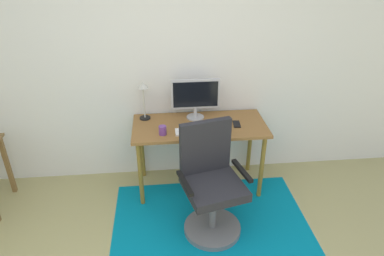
{
  "coord_description": "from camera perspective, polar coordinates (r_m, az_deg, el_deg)",
  "views": [
    {
      "loc": [
        0.01,
        -1.18,
        2.32
      ],
      "look_at": [
        0.29,
        1.58,
        0.84
      ],
      "focal_mm": 32.33,
      "sensor_mm": 36.0,
      "label": 1
    }
  ],
  "objects": [
    {
      "name": "keyboard",
      "position": [
        3.28,
        0.98,
        -0.53
      ],
      "size": [
        0.43,
        0.13,
        0.02
      ],
      "primitive_type": "cube",
      "color": "white",
      "rests_on": "desk"
    },
    {
      "name": "desk",
      "position": [
        3.46,
        1.24,
        -0.68
      ],
      "size": [
        1.32,
        0.6,
        0.74
      ],
      "color": "brown",
      "rests_on": "ground"
    },
    {
      "name": "wall_back",
      "position": [
        3.53,
        -5.75,
        11.12
      ],
      "size": [
        6.0,
        0.1,
        2.6
      ],
      "primitive_type": "cube",
      "color": "silver",
      "rests_on": "ground"
    },
    {
      "name": "office_chair",
      "position": [
        3.07,
        3.14,
        -9.92
      ],
      "size": [
        0.62,
        0.58,
        1.02
      ],
      "rotation": [
        0.0,
        0.0,
        0.24
      ],
      "color": "slate",
      "rests_on": "ground"
    },
    {
      "name": "area_rug",
      "position": [
        3.38,
        3.08,
        -15.26
      ],
      "size": [
        1.82,
        1.26,
        0.01
      ],
      "primitive_type": "cube",
      "color": "#057597",
      "rests_on": "ground"
    },
    {
      "name": "monitor",
      "position": [
        3.46,
        0.57,
        5.34
      ],
      "size": [
        0.49,
        0.18,
        0.41
      ],
      "color": "#B2B2B7",
      "rests_on": "desk"
    },
    {
      "name": "desk_lamp",
      "position": [
        3.46,
        -8.04,
        5.73
      ],
      "size": [
        0.11,
        0.11,
        0.4
      ],
      "color": "black",
      "rests_on": "desk"
    },
    {
      "name": "computer_mouse",
      "position": [
        3.3,
        5.86,
        -0.37
      ],
      "size": [
        0.06,
        0.1,
        0.03
      ],
      "primitive_type": "ellipsoid",
      "color": "black",
      "rests_on": "desk"
    },
    {
      "name": "coffee_cup",
      "position": [
        3.24,
        -4.88,
        -0.38
      ],
      "size": [
        0.07,
        0.07,
        0.09
      ],
      "primitive_type": "cylinder",
      "color": "#693889",
      "rests_on": "desk"
    },
    {
      "name": "cell_phone",
      "position": [
        3.45,
        7.37,
        0.65
      ],
      "size": [
        0.08,
        0.15,
        0.01
      ],
      "primitive_type": "cube",
      "rotation": [
        0.0,
        0.0,
        -0.08
      ],
      "color": "black",
      "rests_on": "desk"
    }
  ]
}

